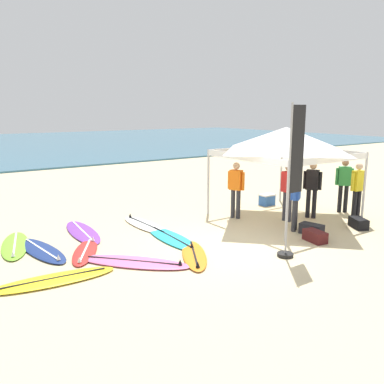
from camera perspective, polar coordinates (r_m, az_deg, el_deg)
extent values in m
plane|color=beige|center=(9.99, 5.47, -7.44)|extent=(80.00, 80.00, 0.00)
cylinder|color=#B7B7BC|center=(10.20, 13.35, -1.31)|extent=(0.07, 0.07, 2.05)
cylinder|color=#B7B7BC|center=(12.77, 23.22, 0.61)|extent=(0.07, 0.07, 2.05)
cylinder|color=#B7B7BC|center=(12.57, 2.32, 1.38)|extent=(0.07, 0.07, 2.05)
cylinder|color=#B7B7BC|center=(14.73, 12.52, 2.62)|extent=(0.07, 0.07, 2.05)
cube|color=white|center=(11.30, 19.15, 4.40)|extent=(3.25, 0.03, 0.18)
cube|color=white|center=(13.47, 7.93, 5.98)|extent=(3.25, 0.03, 0.18)
cube|color=white|center=(11.18, 7.38, 4.88)|extent=(0.03, 3.25, 0.18)
cube|color=white|center=(13.57, 17.73, 5.59)|extent=(0.03, 3.25, 0.18)
pyramid|color=white|center=(12.29, 13.15, 7.33)|extent=(3.37, 3.37, 0.70)
ellipsoid|color=yellow|center=(8.36, -19.08, -11.68)|extent=(2.46, 0.85, 0.07)
cube|color=black|center=(8.34, -19.10, -11.44)|extent=(2.05, 0.21, 0.01)
ellipsoid|color=orange|center=(9.18, 0.31, -8.89)|extent=(1.43, 1.97, 0.07)
cube|color=black|center=(9.17, 0.31, -8.67)|extent=(0.86, 1.47, 0.01)
cone|color=black|center=(8.40, 0.83, -10.19)|extent=(0.09, 0.09, 0.12)
ellipsoid|color=#7AD12D|center=(10.70, -23.78, -6.90)|extent=(1.10, 2.31, 0.07)
cube|color=white|center=(10.69, -23.80, -6.70)|extent=(0.48, 1.86, 0.01)
cone|color=white|center=(9.81, -24.03, -7.99)|extent=(0.09, 0.09, 0.12)
ellipsoid|color=white|center=(11.53, -6.58, -4.68)|extent=(0.69, 2.26, 0.07)
cube|color=black|center=(11.52, -6.59, -4.50)|extent=(0.11, 1.90, 0.01)
cone|color=black|center=(12.28, -8.75, -3.27)|extent=(0.09, 0.09, 0.12)
ellipsoid|color=red|center=(9.71, -14.88, -8.13)|extent=(1.33, 1.86, 0.07)
cube|color=white|center=(9.70, -14.90, -7.92)|extent=(0.79, 1.40, 0.01)
cone|color=white|center=(8.98, -15.66, -9.18)|extent=(0.09, 0.09, 0.12)
ellipsoid|color=purple|center=(11.23, -15.23, -5.47)|extent=(0.85, 2.45, 0.07)
cube|color=white|center=(11.21, -15.24, -5.28)|extent=(0.22, 2.04, 0.01)
cone|color=white|center=(10.29, -13.86, -6.40)|extent=(0.09, 0.09, 0.12)
ellipsoid|color=#23B2CC|center=(10.35, -2.88, -6.52)|extent=(0.74, 2.39, 0.07)
cube|color=black|center=(10.33, -2.88, -6.32)|extent=(0.13, 2.01, 0.01)
cone|color=black|center=(9.52, -0.01, -7.52)|extent=(0.09, 0.09, 0.12)
ellipsoid|color=pink|center=(8.87, -8.25, -9.77)|extent=(2.20, 2.33, 0.07)
cube|color=black|center=(8.85, -8.25, -9.55)|extent=(1.47, 1.62, 0.01)
cone|color=black|center=(8.53, -1.69, -9.86)|extent=(0.09, 0.09, 0.12)
ellipsoid|color=navy|center=(10.09, -20.51, -7.74)|extent=(0.90, 2.33, 0.07)
cube|color=white|center=(10.08, -20.53, -7.53)|extent=(0.29, 1.92, 0.01)
cone|color=white|center=(9.24, -18.40, -8.74)|extent=(0.09, 0.09, 0.12)
cylinder|color=#2D2D33|center=(12.33, 5.81, -1.64)|extent=(0.13, 0.13, 0.88)
cylinder|color=#2D2D33|center=(12.25, 6.56, -1.75)|extent=(0.13, 0.13, 0.88)
cube|color=orange|center=(12.14, 6.26, 1.71)|extent=(0.34, 0.42, 0.60)
sphere|color=tan|center=(12.08, 6.31, 3.69)|extent=(0.21, 0.21, 0.21)
cylinder|color=orange|center=(12.25, 5.29, 1.72)|extent=(0.09, 0.09, 0.54)
cylinder|color=orange|center=(12.05, 7.24, 1.51)|extent=(0.09, 0.09, 0.54)
cylinder|color=#383842|center=(12.16, 13.63, -2.10)|extent=(0.13, 0.13, 0.88)
cylinder|color=#383842|center=(12.27, 13.00, -1.94)|extent=(0.13, 0.13, 0.88)
cube|color=red|center=(12.07, 13.47, 1.40)|extent=(0.22, 0.36, 0.60)
sphere|color=#9E7051|center=(12.00, 13.57, 3.39)|extent=(0.21, 0.21, 0.21)
cylinder|color=red|center=(11.92, 14.29, 1.14)|extent=(0.09, 0.09, 0.54)
cylinder|color=red|center=(12.22, 12.66, 1.46)|extent=(0.09, 0.09, 0.54)
cylinder|color=black|center=(12.76, 16.90, -1.64)|extent=(0.13, 0.13, 0.88)
cylinder|color=black|center=(12.79, 16.11, -1.56)|extent=(0.13, 0.13, 0.88)
cube|color=black|center=(12.63, 16.70, 1.67)|extent=(0.37, 0.42, 0.60)
sphere|color=tan|center=(12.57, 16.81, 3.58)|extent=(0.21, 0.21, 0.21)
cylinder|color=black|center=(12.61, 17.72, 1.49)|extent=(0.09, 0.09, 0.54)
cylinder|color=black|center=(12.67, 15.67, 1.67)|extent=(0.09, 0.09, 0.54)
cylinder|color=black|center=(13.15, 22.48, -1.64)|extent=(0.13, 0.13, 0.88)
cylinder|color=black|center=(13.01, 21.97, -1.73)|extent=(0.13, 0.13, 0.88)
cube|color=yellow|center=(12.94, 22.48, 1.50)|extent=(0.38, 0.26, 0.60)
sphere|color=beige|center=(12.88, 22.62, 3.36)|extent=(0.21, 0.21, 0.21)
cylinder|color=yellow|center=(13.12, 23.12, 1.49)|extent=(0.09, 0.09, 0.54)
cylinder|color=yellow|center=(12.77, 21.80, 1.34)|extent=(0.09, 0.09, 0.54)
cylinder|color=black|center=(13.82, 20.94, -0.92)|extent=(0.13, 0.13, 0.88)
cylinder|color=black|center=(13.79, 20.20, -0.90)|extent=(0.13, 0.13, 0.88)
cube|color=#2D8C47|center=(13.67, 20.79, 2.12)|extent=(0.41, 0.41, 0.60)
sphere|color=#9E7051|center=(13.61, 20.92, 3.89)|extent=(0.21, 0.21, 0.21)
cylinder|color=#2D8C47|center=(13.72, 21.72, 2.00)|extent=(0.09, 0.09, 0.54)
cylinder|color=#2D8C47|center=(13.63, 19.84, 2.08)|extent=(0.09, 0.09, 0.54)
cylinder|color=#2D2D33|center=(11.22, 14.26, -3.27)|extent=(0.13, 0.13, 0.88)
cylinder|color=#2D2D33|center=(11.40, 14.40, -3.05)|extent=(0.13, 0.13, 0.88)
cube|color=#2851B2|center=(11.15, 14.52, 0.52)|extent=(0.42, 0.38, 0.60)
sphere|color=#9E7051|center=(11.08, 14.63, 2.68)|extent=(0.21, 0.21, 0.21)
cylinder|color=#2851B2|center=(10.93, 14.34, 0.21)|extent=(0.09, 0.09, 0.54)
cylinder|color=#2851B2|center=(11.38, 14.69, 0.63)|extent=(0.09, 0.09, 0.54)
cylinder|color=#99999E|center=(8.99, 13.53, 1.35)|extent=(0.04, 0.04, 3.40)
cube|color=black|center=(9.06, 14.68, 5.85)|extent=(0.40, 0.02, 1.90)
cylinder|color=black|center=(9.41, 13.05, -8.64)|extent=(0.36, 0.36, 0.08)
cube|color=black|center=(12.20, 22.50, -4.08)|extent=(0.57, 0.68, 0.28)
cube|color=#232328|center=(11.17, 16.56, -5.06)|extent=(0.44, 0.65, 0.28)
cube|color=#4C1919|center=(10.59, 17.02, -6.01)|extent=(0.42, 0.65, 0.28)
cube|color=#2D60B7|center=(14.17, 10.57, -1.17)|extent=(0.48, 0.34, 0.34)
cube|color=white|center=(14.13, 10.60, -0.39)|extent=(0.50, 0.36, 0.05)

